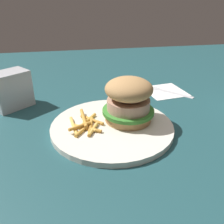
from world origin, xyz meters
TOP-DOWN VIEW (x-y plane):
  - ground_plane at (0.00, 0.00)m, footprint 1.60×1.60m
  - plate at (0.01, -0.01)m, footprint 0.26×0.26m
  - sandwich at (-0.03, -0.02)m, footprint 0.11×0.11m
  - fries_pile at (0.06, -0.01)m, footprint 0.08×0.11m
  - napkin at (-0.19, -0.19)m, footprint 0.12×0.12m
  - fork at (-0.19, -0.19)m, footprint 0.13×0.14m
  - napkin_dispenser at (0.24, -0.16)m, footprint 0.11×0.10m

SIDE VIEW (x-z plane):
  - ground_plane at x=0.00m, z-range 0.00..0.00m
  - napkin at x=-0.19m, z-range 0.00..0.00m
  - fork at x=-0.19m, z-range 0.00..0.01m
  - plate at x=0.01m, z-range 0.00..0.01m
  - fries_pile at x=0.06m, z-range 0.01..0.02m
  - napkin_dispenser at x=0.24m, z-range 0.00..0.09m
  - sandwich at x=-0.03m, z-range 0.01..0.11m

